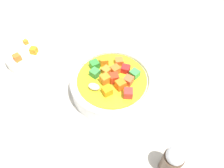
% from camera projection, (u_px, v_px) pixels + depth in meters
% --- Properties ---
extents(ground_plane, '(1.40, 1.40, 0.02)m').
position_uv_depth(ground_plane, '(112.00, 93.00, 0.50)').
color(ground_plane, '#BAB2A0').
extents(soup_bowl_main, '(0.18, 0.18, 0.06)m').
position_uv_depth(soup_bowl_main, '(112.00, 83.00, 0.47)').
color(soup_bowl_main, white).
rests_on(soup_bowl_main, ground_plane).
extents(spoon, '(0.03, 0.22, 0.01)m').
position_uv_depth(spoon, '(52.00, 147.00, 0.40)').
color(spoon, silver).
rests_on(spoon, ground_plane).
extents(side_bowl_small, '(0.12, 0.12, 0.04)m').
position_uv_depth(side_bowl_small, '(29.00, 54.00, 0.54)').
color(side_bowl_small, white).
rests_on(side_bowl_small, ground_plane).
extents(pepper_shaker, '(0.03, 0.03, 0.08)m').
position_uv_depth(pepper_shaker, '(172.00, 161.00, 0.35)').
color(pepper_shaker, '#4C3828').
rests_on(pepper_shaker, ground_plane).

